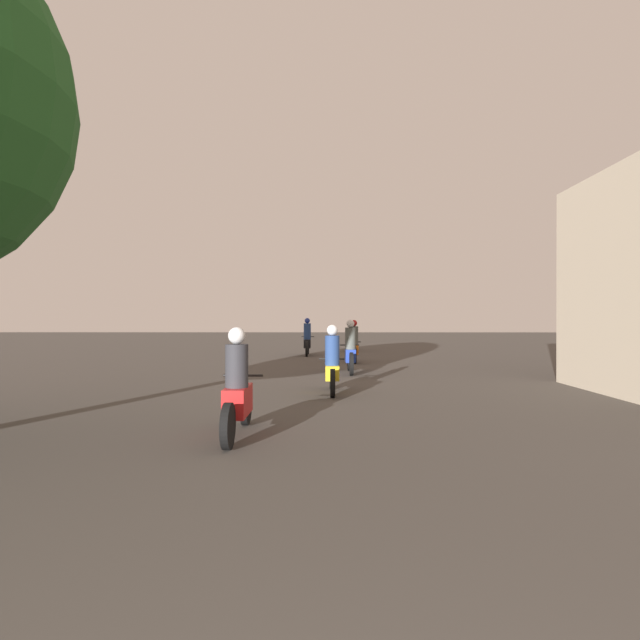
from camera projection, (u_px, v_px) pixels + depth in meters
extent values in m
cylinder|color=black|center=(246.00, 406.00, 7.75)|extent=(0.10, 0.59, 0.59)
cylinder|color=black|center=(228.00, 426.00, 6.30)|extent=(0.10, 0.59, 0.59)
cube|color=red|center=(238.00, 401.00, 7.03)|extent=(0.30, 0.84, 0.40)
cylinder|color=black|center=(243.00, 376.00, 7.50)|extent=(0.60, 0.04, 0.04)
cylinder|color=#2D2D33|center=(237.00, 366.00, 6.94)|extent=(0.32, 0.32, 0.60)
sphere|color=silver|center=(237.00, 336.00, 6.94)|extent=(0.24, 0.24, 0.24)
cylinder|color=black|center=(332.00, 376.00, 11.77)|extent=(0.10, 0.60, 0.60)
cylinder|color=black|center=(333.00, 383.00, 10.47)|extent=(0.10, 0.60, 0.60)
cube|color=gold|center=(332.00, 372.00, 11.12)|extent=(0.30, 0.77, 0.32)
cylinder|color=black|center=(332.00, 359.00, 11.54)|extent=(0.60, 0.04, 0.04)
cylinder|color=navy|center=(332.00, 350.00, 11.04)|extent=(0.32, 0.32, 0.66)
sphere|color=silver|center=(332.00, 330.00, 11.04)|extent=(0.24, 0.24, 0.24)
cylinder|color=black|center=(349.00, 360.00, 15.86)|extent=(0.10, 0.68, 0.68)
cylinder|color=black|center=(351.00, 364.00, 14.46)|extent=(0.10, 0.68, 0.68)
cube|color=#1E389E|center=(350.00, 355.00, 15.16)|extent=(0.30, 0.81, 0.39)
cylinder|color=black|center=(349.00, 345.00, 15.61)|extent=(0.60, 0.04, 0.04)
cylinder|color=#4C514C|center=(350.00, 338.00, 15.08)|extent=(0.32, 0.32, 0.66)
sphere|color=silver|center=(350.00, 324.00, 15.08)|extent=(0.24, 0.24, 0.24)
cylinder|color=black|center=(353.00, 353.00, 19.52)|extent=(0.10, 0.62, 0.62)
cylinder|color=black|center=(355.00, 355.00, 18.26)|extent=(0.10, 0.62, 0.62)
cube|color=orange|center=(354.00, 350.00, 18.89)|extent=(0.30, 0.88, 0.34)
cylinder|color=black|center=(353.00, 342.00, 19.30)|extent=(0.60, 0.04, 0.04)
cylinder|color=#4C514C|center=(354.00, 336.00, 18.80)|extent=(0.32, 0.32, 0.71)
sphere|color=#A51919|center=(354.00, 323.00, 18.80)|extent=(0.24, 0.24, 0.24)
cylinder|color=black|center=(308.00, 347.00, 23.20)|extent=(0.10, 0.67, 0.67)
cylinder|color=black|center=(307.00, 349.00, 21.71)|extent=(0.10, 0.67, 0.67)
cube|color=black|center=(307.00, 344.00, 22.46)|extent=(0.30, 0.78, 0.39)
cylinder|color=black|center=(308.00, 337.00, 22.94)|extent=(0.60, 0.04, 0.04)
cylinder|color=navy|center=(307.00, 331.00, 22.38)|extent=(0.32, 0.32, 0.72)
sphere|color=navy|center=(307.00, 321.00, 22.37)|extent=(0.24, 0.24, 0.24)
cylinder|color=black|center=(352.00, 344.00, 26.39)|extent=(0.10, 0.61, 0.61)
cylinder|color=black|center=(353.00, 345.00, 25.02)|extent=(0.10, 0.61, 0.61)
cube|color=silver|center=(352.00, 341.00, 25.70)|extent=(0.30, 0.89, 0.41)
cylinder|color=black|center=(352.00, 335.00, 26.15)|extent=(0.60, 0.04, 0.04)
cylinder|color=navy|center=(352.00, 331.00, 25.61)|extent=(0.32, 0.32, 0.63)
sphere|color=silver|center=(352.00, 322.00, 25.61)|extent=(0.24, 0.24, 0.24)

